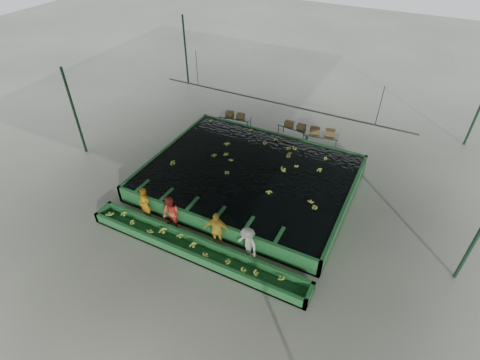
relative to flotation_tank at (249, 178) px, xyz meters
The scene contains 21 objects.
ground 1.57m from the flotation_tank, 90.00° to the right, with size 80.00×80.00×0.00m, color gray.
shed_roof 4.79m from the flotation_tank, 90.00° to the right, with size 20.00×22.00×0.04m, color gray.
shed_posts 2.54m from the flotation_tank, 90.00° to the right, with size 20.00×22.00×5.00m, color #163820, non-canonical shape.
flotation_tank is the anchor object (origin of this frame).
tank_water 0.40m from the flotation_tank, 90.00° to the right, with size 9.70×7.70×0.00m, color black.
sorting_trough 5.10m from the flotation_tank, 90.00° to the right, with size 10.00×1.00×0.50m, color #1F5F2B, non-canonical shape.
cableway_rail 4.33m from the flotation_tank, 90.00° to the left, with size 0.08×0.08×14.00m, color #59605B.
rail_hanger_left 7.06m from the flotation_tank, 145.01° to the left, with size 0.04×0.04×2.00m, color #59605B.
rail_hanger_right 7.06m from the flotation_tank, 34.99° to the left, with size 0.04×0.04×2.00m, color #59605B.
worker_a 5.32m from the flotation_tank, 125.82° to the right, with size 0.61×0.40×1.67m, color #BF750F.
worker_b 4.64m from the flotation_tank, 111.42° to the right, with size 0.83×0.65×1.71m, color red.
worker_c 4.36m from the flotation_tank, 82.28° to the right, with size 1.06×0.44×1.81m, color gold.
worker_d 4.76m from the flotation_tank, 64.94° to the right, with size 1.04×0.60×1.61m, color silver.
packing_table_left 5.65m from the flotation_tank, 124.41° to the left, with size 1.95×0.78×0.89m, color #59605B, non-canonical shape.
packing_table_mid 5.24m from the flotation_tank, 85.56° to the left, with size 1.84×0.74×0.84m, color #59605B, non-canonical shape.
packing_table_right 5.49m from the flotation_tank, 66.61° to the left, with size 1.93×0.77×0.88m, color #59605B, non-canonical shape.
box_stack_left 5.64m from the flotation_tank, 124.68° to the left, with size 1.19×0.33×0.26m, color brown, non-canonical shape.
box_stack_mid 5.17m from the flotation_tank, 84.27° to the left, with size 1.28×0.35×0.27m, color brown, non-canonical shape.
box_stack_right 5.56m from the flotation_tank, 66.94° to the left, with size 1.42×0.39×0.31m, color brown, non-canonical shape.
floating_bananas 0.89m from the flotation_tank, 90.00° to the left, with size 9.02×6.15×0.12m, color #9BB33B, non-canonical shape.
trough_bananas 5.10m from the flotation_tank, 90.00° to the right, with size 9.07×0.60×0.12m, color #9BB33B, non-canonical shape.
Camera 1 is at (6.36, -11.98, 12.05)m, focal length 28.00 mm.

